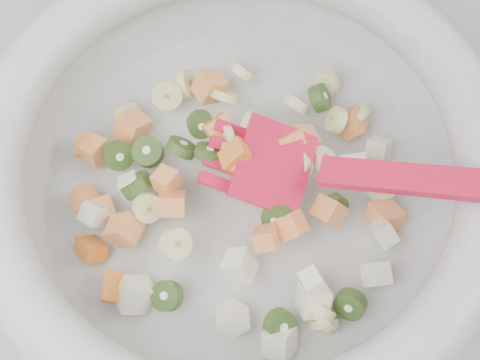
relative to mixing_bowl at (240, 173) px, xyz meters
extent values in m
cylinder|color=silver|center=(0.00, 0.00, -0.05)|extent=(0.34, 0.34, 0.02)
torus|color=silver|center=(0.00, 0.00, 0.03)|extent=(0.42, 0.42, 0.05)
cylinder|color=beige|center=(0.01, 0.05, -0.01)|extent=(0.03, 0.03, 0.04)
cylinder|color=beige|center=(-0.08, -0.01, -0.02)|extent=(0.03, 0.03, 0.03)
cylinder|color=beige|center=(0.05, -0.12, -0.03)|extent=(0.02, 0.03, 0.03)
cylinder|color=beige|center=(-0.05, 0.09, -0.02)|extent=(0.03, 0.03, 0.03)
cylinder|color=beige|center=(-0.06, -0.05, -0.01)|extent=(0.03, 0.03, 0.03)
cylinder|color=beige|center=(0.09, 0.09, -0.03)|extent=(0.03, 0.03, 0.03)
cylinder|color=beige|center=(-0.01, 0.03, 0.00)|extent=(0.01, 0.03, 0.03)
cylinder|color=beige|center=(0.06, 0.07, -0.02)|extent=(0.03, 0.03, 0.03)
cylinder|color=beige|center=(0.00, 0.08, -0.02)|extent=(0.03, 0.02, 0.03)
cylinder|color=beige|center=(0.05, 0.00, -0.01)|extent=(0.03, 0.04, 0.03)
cylinder|color=beige|center=(0.11, 0.06, -0.03)|extent=(0.03, 0.02, 0.03)
cylinder|color=beige|center=(0.02, 0.11, -0.03)|extent=(0.03, 0.03, 0.02)
cylinder|color=beige|center=(0.07, 0.01, -0.01)|extent=(0.03, 0.03, 0.02)
cylinder|color=beige|center=(0.05, -0.11, -0.03)|extent=(0.03, 0.02, 0.03)
cylinder|color=beige|center=(0.05, -0.12, -0.04)|extent=(0.02, 0.02, 0.02)
cylinder|color=beige|center=(0.12, -0.01, -0.03)|extent=(0.03, 0.03, 0.02)
cylinder|color=beige|center=(0.09, 0.05, -0.02)|extent=(0.02, 0.03, 0.03)
cylinder|color=beige|center=(-0.09, 0.08, -0.03)|extent=(0.03, 0.03, 0.03)
cylinder|color=beige|center=(-0.03, 0.10, -0.03)|extent=(0.02, 0.03, 0.03)
cube|color=#E59348|center=(-0.10, -0.03, -0.03)|extent=(0.04, 0.03, 0.03)
cube|color=#E59348|center=(0.11, -0.04, -0.03)|extent=(0.03, 0.03, 0.03)
cube|color=#E59348|center=(0.04, 0.02, 0.00)|extent=(0.03, 0.04, 0.03)
cube|color=#E59348|center=(-0.01, 0.04, 0.00)|extent=(0.03, 0.03, 0.03)
cube|color=#E59348|center=(0.03, -0.05, -0.01)|extent=(0.03, 0.03, 0.03)
cube|color=#E59348|center=(-0.06, -0.02, -0.01)|extent=(0.02, 0.03, 0.02)
cube|color=#E59348|center=(-0.13, 0.01, -0.03)|extent=(0.03, 0.03, 0.03)
cube|color=#E59348|center=(0.00, 0.01, 0.01)|extent=(0.03, 0.03, 0.03)
cube|color=#E59348|center=(-0.02, 0.09, -0.02)|extent=(0.03, 0.03, 0.03)
cube|color=#E59348|center=(0.01, -0.06, 0.00)|extent=(0.02, 0.02, 0.03)
cube|color=#E59348|center=(0.10, 0.05, -0.03)|extent=(0.03, 0.03, 0.03)
cube|color=#E59348|center=(-0.12, 0.00, -0.03)|extent=(0.03, 0.03, 0.03)
cube|color=#E59348|center=(0.05, 0.02, -0.01)|extent=(0.03, 0.03, 0.03)
cube|color=#E59348|center=(-0.12, 0.05, -0.03)|extent=(0.03, 0.03, 0.03)
cube|color=#E59348|center=(-0.06, 0.00, -0.01)|extent=(0.03, 0.03, 0.02)
cube|color=#E59348|center=(0.07, -0.04, -0.02)|extent=(0.03, 0.03, 0.03)
cube|color=#E59348|center=(-0.09, 0.07, -0.03)|extent=(0.04, 0.04, 0.03)
cylinder|color=#50842C|center=(0.07, -0.03, -0.02)|extent=(0.03, 0.03, 0.03)
cylinder|color=#50842C|center=(-0.07, 0.04, -0.02)|extent=(0.04, 0.04, 0.02)
cylinder|color=#50842C|center=(-0.04, 0.03, 0.00)|extent=(0.03, 0.03, 0.03)
cylinder|color=#50842C|center=(0.07, -0.11, -0.03)|extent=(0.03, 0.03, 0.03)
cylinder|color=#50842C|center=(0.08, 0.07, -0.02)|extent=(0.03, 0.03, 0.03)
cylinder|color=#50842C|center=(-0.08, 0.01, -0.02)|extent=(0.03, 0.03, 0.04)
cylinder|color=#50842C|center=(-0.07, -0.09, -0.02)|extent=(0.03, 0.03, 0.02)
cylinder|color=#50842C|center=(-0.03, 0.05, -0.01)|extent=(0.03, 0.03, 0.03)
cylinder|color=#50842C|center=(-0.02, 0.02, 0.00)|extent=(0.03, 0.03, 0.03)
cylinder|color=#50842C|center=(0.02, -0.04, -0.01)|extent=(0.03, 0.04, 0.03)
cylinder|color=#50842C|center=(0.02, -0.12, -0.03)|extent=(0.03, 0.03, 0.03)
cylinder|color=#50842C|center=(-0.10, 0.04, -0.02)|extent=(0.03, 0.03, 0.03)
cube|color=white|center=(0.09, 0.00, -0.02)|extent=(0.03, 0.03, 0.03)
cube|color=white|center=(-0.09, 0.01, -0.02)|extent=(0.02, 0.02, 0.03)
cube|color=white|center=(0.04, -0.10, -0.03)|extent=(0.03, 0.03, 0.04)
cube|color=white|center=(-0.02, -0.11, -0.03)|extent=(0.03, 0.03, 0.03)
cube|color=white|center=(0.12, 0.02, -0.03)|extent=(0.03, 0.03, 0.03)
cube|color=white|center=(-0.09, -0.08, -0.03)|extent=(0.04, 0.03, 0.04)
cube|color=white|center=(0.01, -0.13, -0.03)|extent=(0.03, 0.03, 0.03)
cube|color=white|center=(0.10, -0.09, -0.03)|extent=(0.02, 0.02, 0.02)
cube|color=white|center=(-0.01, -0.07, -0.02)|extent=(0.03, 0.03, 0.03)
cube|color=white|center=(0.11, -0.05, -0.03)|extent=(0.02, 0.03, 0.03)
cube|color=white|center=(0.05, -0.09, -0.02)|extent=(0.02, 0.02, 0.02)
cube|color=white|center=(-0.12, -0.01, -0.03)|extent=(0.03, 0.03, 0.03)
cube|color=orange|center=(0.00, 0.01, 0.01)|extent=(0.03, 0.02, 0.03)
cube|color=orange|center=(-0.11, -0.07, -0.03)|extent=(0.02, 0.03, 0.02)
cube|color=orange|center=(-0.12, 0.05, -0.03)|extent=(0.03, 0.02, 0.01)
cube|color=orange|center=(-0.13, -0.04, -0.04)|extent=(0.03, 0.03, 0.03)
cube|color=red|center=(0.03, 0.00, 0.01)|extent=(0.08, 0.08, 0.03)
cube|color=red|center=(0.00, 0.04, 0.00)|extent=(0.03, 0.02, 0.02)
cube|color=red|center=(-0.01, 0.02, 0.00)|extent=(0.03, 0.02, 0.02)
cube|color=red|center=(-0.01, 0.01, 0.00)|extent=(0.03, 0.02, 0.02)
cube|color=red|center=(-0.02, -0.01, 0.00)|extent=(0.03, 0.02, 0.02)
cube|color=red|center=(0.15, -0.05, 0.05)|extent=(0.20, 0.10, 0.07)
camera|label=1|loc=(-0.03, -0.24, 0.53)|focal=55.00mm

